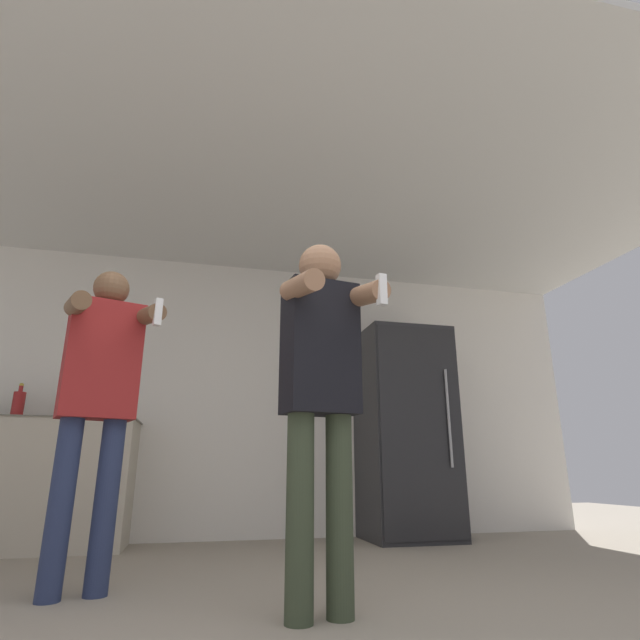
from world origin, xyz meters
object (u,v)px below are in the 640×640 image
(bottle_clear_vodka, at_px, (67,402))
(bottle_brown_liquor, at_px, (18,404))
(person_man_side, at_px, (99,386))
(person_woman_foreground, at_px, (321,378))
(refrigerator, at_px, (406,431))

(bottle_clear_vodka, bearing_deg, bottle_brown_liquor, 180.00)
(bottle_brown_liquor, xyz_separation_m, person_man_side, (0.89, -1.63, -0.08))
(bottle_clear_vodka, height_order, person_woman_foreground, person_woman_foreground)
(bottle_clear_vodka, relative_size, person_man_side, 0.22)
(person_man_side, bearing_deg, bottle_brown_liquor, 118.50)
(bottle_brown_liquor, bearing_deg, refrigerator, -1.31)
(person_woman_foreground, bearing_deg, person_man_side, 149.19)
(refrigerator, distance_m, bottle_brown_liquor, 3.28)
(bottle_clear_vodka, xyz_separation_m, person_man_side, (0.53, -1.63, -0.11))
(person_man_side, bearing_deg, bottle_clear_vodka, 108.09)
(refrigerator, bearing_deg, person_man_side, -146.82)
(bottle_brown_liquor, relative_size, person_man_side, 0.17)
(refrigerator, xyz_separation_m, bottle_brown_liquor, (-3.27, 0.08, 0.16))
(bottle_clear_vodka, relative_size, bottle_brown_liquor, 1.28)
(bottle_clear_vodka, bearing_deg, refrigerator, -1.47)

